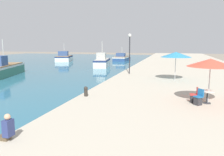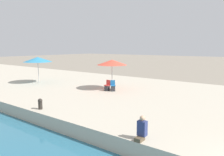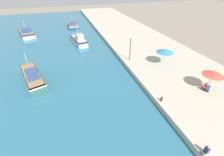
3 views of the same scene
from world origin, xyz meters
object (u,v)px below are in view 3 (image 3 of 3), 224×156
(fishing_boat_mid, at_px, (79,40))
(person_at_quay, at_px, (206,150))
(fishing_boat_far, at_px, (27,33))
(mooring_bollard, at_px, (162,99))
(cafe_chair_left, at_px, (208,89))
(cafe_chair_right, at_px, (204,88))
(fishing_boat_distant, at_px, (73,25))
(cafe_umbrella_pink, at_px, (213,74))
(lamppost, at_px, (131,44))
(cafe_umbrella_white, at_px, (165,51))
(fishing_boat_near, at_px, (32,77))
(cafe_table, at_px, (208,85))

(fishing_boat_mid, xyz_separation_m, person_at_quay, (6.77, -31.83, 0.28))
(fishing_boat_far, height_order, person_at_quay, fishing_boat_far)
(fishing_boat_mid, distance_m, mooring_bollard, 25.80)
(cafe_chair_left, distance_m, cafe_chair_right, 0.50)
(fishing_boat_distant, distance_m, cafe_umbrella_pink, 42.97)
(lamppost, bearing_deg, cafe_chair_right, -61.90)
(fishing_boat_far, distance_m, person_at_quay, 46.36)
(cafe_umbrella_pink, bearing_deg, cafe_umbrella_white, 102.39)
(fishing_boat_distant, bearing_deg, fishing_boat_mid, -90.39)
(fishing_boat_near, height_order, person_at_quay, fishing_boat_near)
(cafe_umbrella_pink, height_order, lamppost, lamppost)
(fishing_boat_far, relative_size, cafe_table, 9.46)
(cafe_chair_right, height_order, lamppost, lamppost)
(mooring_bollard, relative_size, lamppost, 0.14)
(cafe_chair_right, height_order, person_at_quay, person_at_quay)
(fishing_boat_mid, xyz_separation_m, cafe_umbrella_white, (12.68, -16.43, 2.27))
(fishing_boat_near, relative_size, cafe_umbrella_pink, 3.33)
(cafe_chair_left, xyz_separation_m, lamppost, (-6.24, 11.79, 2.77))
(cafe_chair_left, height_order, lamppost, lamppost)
(fishing_boat_far, distance_m, cafe_chair_left, 44.30)
(fishing_boat_far, distance_m, mooring_bollard, 40.24)
(fishing_boat_mid, xyz_separation_m, cafe_umbrella_pink, (14.47, -24.58, 2.22))
(fishing_boat_far, xyz_separation_m, cafe_chair_right, (26.65, -34.78, 0.24))
(fishing_boat_distant, relative_size, cafe_chair_left, 8.29)
(cafe_umbrella_white, xyz_separation_m, mooring_bollard, (-5.74, -8.43, -2.07))
(fishing_boat_mid, height_order, fishing_boat_far, fishing_boat_mid)
(fishing_boat_mid, height_order, person_at_quay, fishing_boat_mid)
(cafe_chair_left, distance_m, lamppost, 13.63)
(fishing_boat_near, height_order, cafe_chair_right, fishing_boat_near)
(fishing_boat_near, xyz_separation_m, mooring_bollard, (15.84, -10.55, 0.17))
(fishing_boat_far, bearing_deg, person_at_quay, -82.03)
(fishing_boat_near, xyz_separation_m, cafe_table, (23.32, -10.32, 0.36))
(lamppost, bearing_deg, fishing_boat_mid, 119.81)
(fishing_boat_mid, relative_size, cafe_chair_left, 8.19)
(fishing_boat_distant, relative_size, cafe_umbrella_pink, 2.89)
(fishing_boat_distant, distance_m, cafe_umbrella_white, 34.73)
(fishing_boat_distant, height_order, cafe_umbrella_white, cafe_umbrella_white)
(fishing_boat_far, relative_size, cafe_umbrella_white, 2.64)
(fishing_boat_near, height_order, fishing_boat_distant, fishing_boat_near)
(cafe_umbrella_pink, relative_size, cafe_chair_right, 2.87)
(fishing_boat_mid, height_order, mooring_bollard, fishing_boat_mid)
(cafe_chair_right, relative_size, mooring_bollard, 1.39)
(cafe_table, xyz_separation_m, cafe_chair_right, (-0.72, -0.03, -0.21))
(cafe_chair_right, distance_m, lamppost, 13.14)
(cafe_table, bearing_deg, fishing_boat_far, 128.23)
(cafe_umbrella_pink, bearing_deg, cafe_table, -141.52)
(fishing_boat_near, bearing_deg, mooring_bollard, -51.01)
(cafe_table, relative_size, person_at_quay, 0.81)
(fishing_boat_far, bearing_deg, cafe_umbrella_white, -63.21)
(fishing_boat_near, relative_size, person_at_quay, 8.74)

